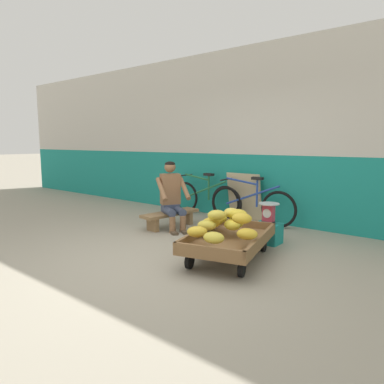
{
  "coord_description": "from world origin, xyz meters",
  "views": [
    {
      "loc": [
        3.02,
        -3.05,
        1.47
      ],
      "look_at": [
        -0.18,
        0.9,
        0.75
      ],
      "focal_mm": 33.31,
      "sensor_mm": 36.0,
      "label": 1
    }
  ],
  "objects": [
    {
      "name": "shopping_bag",
      "position": [
        0.61,
        1.08,
        0.12
      ],
      "size": [
        0.18,
        0.12,
        0.24
      ],
      "primitive_type": "cube",
      "color": "#D13D4C",
      "rests_on": "ground"
    },
    {
      "name": "back_wall",
      "position": [
        0.0,
        2.94,
        1.6
      ],
      "size": [
        16.0,
        0.3,
        3.2
      ],
      "color": "#19847A",
      "rests_on": "ground"
    },
    {
      "name": "bicycle_near_left",
      "position": [
        -1.22,
        2.58,
        0.35
      ],
      "size": [
        1.66,
        0.48,
        0.86
      ],
      "color": "black",
      "rests_on": "ground"
    },
    {
      "name": "weighing_scale",
      "position": [
        0.7,
        1.57,
        0.45
      ],
      "size": [
        0.3,
        0.3,
        0.29
      ],
      "color": "#28282D",
      "rests_on": "plastic_crate"
    },
    {
      "name": "bicycle_far_left",
      "position": [
        -0.11,
        2.51,
        0.35
      ],
      "size": [
        1.66,
        0.48,
        0.86
      ],
      "color": "black",
      "rests_on": "ground"
    },
    {
      "name": "banana_cart",
      "position": [
        0.66,
        0.6,
        0.24
      ],
      "size": [
        1.17,
        1.6,
        0.36
      ],
      "color": "brown",
      "rests_on": "ground"
    },
    {
      "name": "sign_board",
      "position": [
        -0.39,
        2.72,
        0.44
      ],
      "size": [
        0.7,
        0.19,
        0.89
      ],
      "color": "#C6B289",
      "rests_on": "ground"
    },
    {
      "name": "banana_pile",
      "position": [
        0.58,
        0.58,
        0.46
      ],
      "size": [
        1.02,
        1.09,
        0.27
      ],
      "color": "gold",
      "rests_on": "banana_cart"
    },
    {
      "name": "plastic_crate",
      "position": [
        0.7,
        1.57,
        0.15
      ],
      "size": [
        0.36,
        0.28,
        0.3
      ],
      "color": "#19847F",
      "rests_on": "ground"
    },
    {
      "name": "low_bench",
      "position": [
        -1.07,
        1.4,
        0.2
      ],
      "size": [
        0.43,
        1.13,
        0.27
      ],
      "color": "olive",
      "rests_on": "ground"
    },
    {
      "name": "vendor_seated",
      "position": [
        -0.99,
        1.35,
        0.57
      ],
      "size": [
        0.74,
        0.65,
        1.14
      ],
      "color": "brown",
      "rests_on": "ground"
    },
    {
      "name": "ground_plane",
      "position": [
        0.0,
        0.0,
        0.0
      ],
      "size": [
        80.0,
        80.0,
        0.0
      ],
      "primitive_type": "plane",
      "color": "gray"
    }
  ]
}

